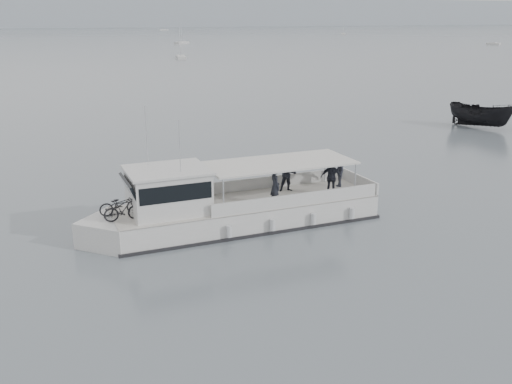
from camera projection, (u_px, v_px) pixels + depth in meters
name	position (u px, v px, depth m)	size (l,w,h in m)	color
ground	(174.00, 209.00, 30.29)	(1400.00, 1400.00, 0.00)	#545E63
tour_boat	(222.00, 208.00, 27.32)	(14.79, 4.14, 6.18)	silver
dark_motorboat	(481.00, 115.00, 52.23)	(2.28, 6.06, 2.34)	black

